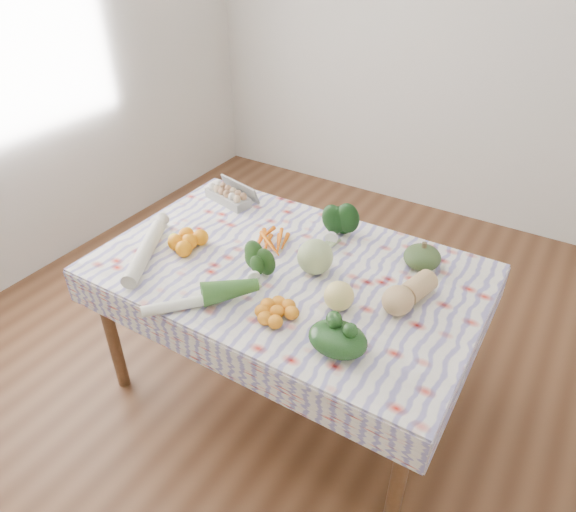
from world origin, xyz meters
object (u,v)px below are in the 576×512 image
Objects in this scene: kabocha_squash at (422,257)px; cabbage at (315,257)px; dining_table at (288,282)px; butternut_squash at (409,291)px; egg_carton at (228,196)px; grapefruit at (339,296)px.

kabocha_squash is 0.47m from cabbage.
butternut_squash is at bearing 4.10° from dining_table.
butternut_squash is at bearing -1.76° from egg_carton.
kabocha_squash reaches higher than dining_table.
kabocha_squash is at bearing 31.59° from dining_table.
cabbage is at bearing 15.47° from dining_table.
grapefruit is (0.90, -0.47, 0.02)m from egg_carton.
butternut_squash is (1.12, -0.30, 0.03)m from egg_carton.
cabbage reaches higher than kabocha_squash.
kabocha_squash is 1.04× the size of cabbage.
egg_carton is at bearing 152.40° from grapefruit.
dining_table is 0.60m from kabocha_squash.
grapefruit is at bearing -22.69° from dining_table.
egg_carton is at bearing 149.93° from dining_table.
grapefruit reaches higher than kabocha_squash.
cabbage is at bearing -10.38° from egg_carton.
kabocha_squash is at bearing 67.29° from grapefruit.
grapefruit is at bearing -112.71° from kabocha_squash.
dining_table is 5.96× the size of butternut_squash.
egg_carton is 1.68× the size of kabocha_squash.
butternut_squash reaches higher than kabocha_squash.
dining_table is at bearing -161.53° from butternut_squash.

